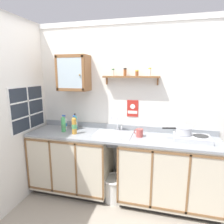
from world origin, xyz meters
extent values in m
plane|color=#9E9384|center=(0.00, 0.00, 0.00)|extent=(5.65, 5.65, 0.00)
cube|color=silver|center=(0.00, 0.76, 1.26)|extent=(3.25, 0.05, 2.52)
cube|color=white|center=(0.00, 0.73, 2.47)|extent=(3.25, 0.02, 0.05)
cube|color=black|center=(-0.73, 0.49, 0.04)|extent=(1.12, 0.50, 0.08)
cube|color=beige|center=(-0.73, 0.46, 0.50)|extent=(1.14, 0.56, 0.83)
cube|color=brown|center=(-0.73, 0.17, 0.87)|extent=(1.14, 0.01, 0.03)
cube|color=brown|center=(-0.73, 0.17, 0.13)|extent=(1.14, 0.01, 0.03)
cube|color=brown|center=(-1.30, 0.17, 0.50)|extent=(0.02, 0.01, 0.77)
cube|color=brown|center=(-0.92, 0.17, 0.50)|extent=(0.02, 0.01, 0.77)
cube|color=brown|center=(-0.54, 0.17, 0.50)|extent=(0.02, 0.01, 0.77)
cube|color=brown|center=(-0.16, 0.17, 0.50)|extent=(0.02, 0.01, 0.77)
cube|color=black|center=(0.67, 0.49, 0.04)|extent=(1.24, 0.50, 0.08)
cube|color=beige|center=(0.67, 0.46, 0.50)|extent=(1.27, 0.56, 0.83)
cube|color=brown|center=(0.67, 0.17, 0.87)|extent=(1.27, 0.01, 0.03)
cube|color=brown|center=(0.67, 0.17, 0.13)|extent=(1.27, 0.01, 0.03)
cube|color=brown|center=(0.03, 0.17, 0.50)|extent=(0.02, 0.01, 0.77)
cube|color=brown|center=(0.46, 0.17, 0.50)|extent=(0.02, 0.01, 0.77)
cube|color=brown|center=(0.88, 0.17, 0.50)|extent=(0.02, 0.01, 0.77)
cube|color=gray|center=(0.00, 0.46, 0.93)|extent=(2.61, 0.59, 0.03)
cube|color=gray|center=(0.00, 0.73, 0.98)|extent=(2.61, 0.02, 0.08)
cube|color=silver|center=(-0.10, 0.48, 0.95)|extent=(0.52, 0.37, 0.01)
cube|color=slate|center=(-0.10, 0.48, 0.81)|extent=(0.44, 0.29, 0.01)
cube|color=slate|center=(-0.10, 0.63, 0.88)|extent=(0.44, 0.01, 0.14)
cube|color=slate|center=(-0.10, 0.33, 0.88)|extent=(0.44, 0.01, 0.14)
cylinder|color=#4C4C51|center=(-0.10, 0.48, 0.81)|extent=(0.04, 0.04, 0.01)
cylinder|color=silver|center=(-0.09, 0.68, 0.96)|extent=(0.05, 0.05, 0.02)
cylinder|color=silver|center=(-0.09, 0.68, 1.05)|extent=(0.02, 0.02, 0.17)
torus|color=silver|center=(-0.09, 0.61, 1.14)|extent=(0.17, 0.02, 0.17)
cylinder|color=silver|center=(-0.03, 0.68, 0.99)|extent=(0.02, 0.02, 0.06)
cube|color=silver|center=(0.93, 0.48, 0.97)|extent=(0.45, 0.29, 0.06)
cylinder|color=#2D2D2D|center=(0.82, 0.50, 1.01)|extent=(0.18, 0.18, 0.01)
cylinder|color=#2D2D2D|center=(1.03, 0.50, 1.01)|extent=(0.18, 0.18, 0.01)
cylinder|color=black|center=(0.82, 0.35, 0.97)|extent=(0.03, 0.02, 0.03)
cylinder|color=black|center=(1.03, 0.35, 0.97)|extent=(0.03, 0.02, 0.03)
cylinder|color=silver|center=(0.82, 0.50, 1.06)|extent=(0.20, 0.20, 0.10)
torus|color=silver|center=(0.82, 0.50, 1.11)|extent=(0.21, 0.21, 0.01)
cylinder|color=black|center=(0.64, 0.46, 1.09)|extent=(0.17, 0.06, 0.02)
cylinder|color=white|center=(-0.88, 0.55, 1.03)|extent=(0.07, 0.07, 0.17)
cone|color=white|center=(-0.88, 0.55, 1.13)|extent=(0.06, 0.06, 0.03)
cylinder|color=#2D59B2|center=(-0.88, 0.55, 1.15)|extent=(0.03, 0.03, 0.02)
cylinder|color=#3F8CCC|center=(-0.88, 0.55, 1.02)|extent=(0.07, 0.07, 0.05)
cylinder|color=teal|center=(-0.72, 0.57, 1.04)|extent=(0.06, 0.06, 0.20)
cone|color=teal|center=(-0.72, 0.57, 1.16)|extent=(0.06, 0.06, 0.03)
cylinder|color=#262626|center=(-0.72, 0.57, 1.18)|extent=(0.03, 0.03, 0.02)
cylinder|color=white|center=(-0.72, 0.57, 1.04)|extent=(0.06, 0.06, 0.06)
cylinder|color=gold|center=(-0.63, 0.37, 1.05)|extent=(0.07, 0.07, 0.22)
cone|color=gold|center=(-0.63, 0.37, 1.18)|extent=(0.06, 0.06, 0.03)
cylinder|color=#2D59B2|center=(-0.63, 0.37, 1.20)|extent=(0.03, 0.03, 0.02)
cylinder|color=#4C9959|center=(-0.63, 0.37, 1.05)|extent=(0.07, 0.07, 0.06)
cylinder|color=#4CB266|center=(-0.83, 0.43, 1.04)|extent=(0.06, 0.06, 0.20)
cone|color=#4CB266|center=(-0.83, 0.43, 1.16)|extent=(0.06, 0.06, 0.03)
cylinder|color=#2D59B2|center=(-0.83, 0.43, 1.18)|extent=(0.03, 0.03, 0.02)
cylinder|color=#4C9959|center=(-0.83, 0.43, 1.03)|extent=(0.06, 0.06, 0.06)
cylinder|color=#B24C47|center=(0.27, 0.47, 1.00)|extent=(0.09, 0.09, 0.11)
torus|color=#B24C47|center=(0.22, 0.49, 1.00)|extent=(0.07, 0.03, 0.07)
cube|color=brown|center=(-0.72, 0.61, 1.78)|extent=(0.45, 0.26, 0.51)
cube|color=silver|center=(-0.72, 0.47, 1.78)|extent=(0.37, 0.01, 0.42)
cube|color=brown|center=(-0.93, 0.47, 1.78)|extent=(0.04, 0.01, 0.48)
cube|color=brown|center=(-0.52, 0.47, 1.78)|extent=(0.04, 0.01, 0.48)
cube|color=brown|center=(-0.72, 0.47, 2.01)|extent=(0.42, 0.01, 0.04)
cube|color=brown|center=(-0.72, 0.47, 1.56)|extent=(0.42, 0.01, 0.04)
sphere|color=olive|center=(-0.57, 0.46, 1.76)|extent=(0.02, 0.02, 0.02)
cube|color=brown|center=(0.10, 0.67, 1.73)|extent=(0.79, 0.14, 0.02)
cube|color=brown|center=(-0.26, 0.72, 1.67)|extent=(0.02, 0.03, 0.10)
cube|color=brown|center=(0.47, 0.72, 1.67)|extent=(0.02, 0.03, 0.10)
cylinder|color=silver|center=(-0.15, 0.68, 1.79)|extent=(0.04, 0.04, 0.08)
cylinder|color=#33723F|center=(-0.15, 0.68, 1.84)|extent=(0.04, 0.04, 0.02)
cylinder|color=brown|center=(0.02, 0.68, 1.79)|extent=(0.04, 0.04, 0.09)
cylinder|color=black|center=(0.02, 0.68, 1.84)|extent=(0.05, 0.05, 0.02)
cylinder|color=brown|center=(0.19, 0.66, 1.78)|extent=(0.04, 0.04, 0.06)
cylinder|color=yellow|center=(0.19, 0.66, 1.82)|extent=(0.05, 0.05, 0.02)
cylinder|color=silver|center=(0.36, 0.66, 1.79)|extent=(0.04, 0.04, 0.09)
cylinder|color=yellow|center=(0.36, 0.66, 1.85)|extent=(0.04, 0.04, 0.02)
cube|color=#B2261E|center=(0.13, 0.74, 1.28)|extent=(0.16, 0.01, 0.24)
cube|color=white|center=(0.13, 0.73, 1.22)|extent=(0.14, 0.00, 0.04)
cylinder|color=white|center=(0.13, 0.73, 1.31)|extent=(0.07, 0.00, 0.07)
cube|color=#262D38|center=(-1.31, 0.31, 1.29)|extent=(0.01, 0.67, 0.60)
cube|color=white|center=(-1.32, 0.31, 1.29)|extent=(0.02, 0.71, 0.64)
cube|color=white|center=(-1.31, 0.31, 1.29)|extent=(0.01, 0.02, 0.60)
cube|color=white|center=(-1.31, 0.31, 1.18)|extent=(0.01, 0.67, 0.02)
cube|color=white|center=(-1.31, 0.31, 1.40)|extent=(0.01, 0.67, 0.02)
cylinder|color=silver|center=(-0.06, 0.39, 0.16)|extent=(0.30, 0.30, 0.32)
torus|color=white|center=(-0.06, 0.39, 0.32)|extent=(0.34, 0.34, 0.03)
camera|label=1|loc=(0.52, -2.02, 1.79)|focal=30.93mm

